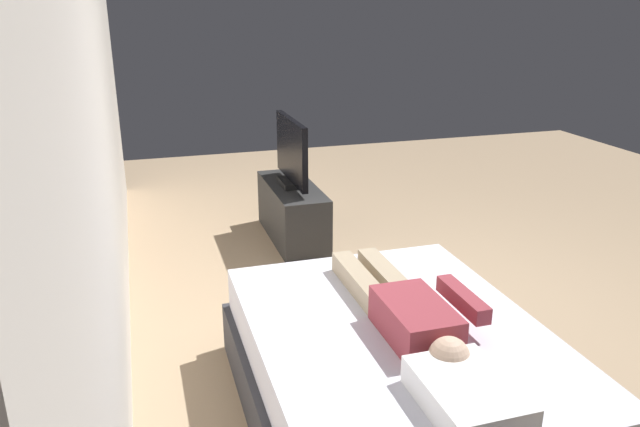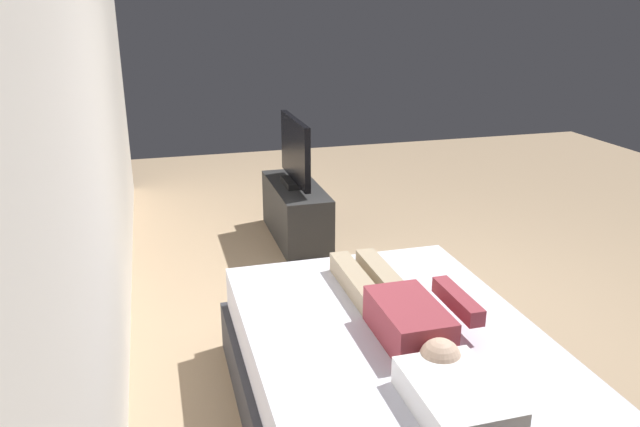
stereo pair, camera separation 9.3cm
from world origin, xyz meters
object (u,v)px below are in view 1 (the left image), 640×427
at_px(tv_stand, 292,212).
at_px(tv, 292,154).
at_px(bed, 396,377).
at_px(remote, 464,297).
at_px(person, 406,309).
at_px(pillow, 467,394).

distance_m(tv_stand, tv, 0.53).
relative_size(bed, tv_stand, 1.75).
height_order(bed, tv, tv).
xyz_separation_m(bed, tv_stand, (2.62, -0.14, -0.01)).
bearing_deg(remote, person, 110.47).
height_order(pillow, remote, pillow).
distance_m(bed, tv, 2.68).
xyz_separation_m(person, tv, (2.59, -0.09, 0.16)).
xyz_separation_m(bed, remote, (0.18, -0.45, 0.29)).
height_order(person, remote, person).
bearing_deg(tv_stand, bed, 176.90).
bearing_deg(tv_stand, remote, -172.70).
bearing_deg(tv, bed, 176.90).
xyz_separation_m(tv_stand, tv, (0.00, -0.00, 0.53)).
xyz_separation_m(bed, pillow, (-0.64, 0.00, 0.34)).
relative_size(bed, tv, 2.18).
bearing_deg(pillow, person, -4.26).
distance_m(bed, person, 0.36).
distance_m(person, tv_stand, 2.62).
relative_size(remote, tv_stand, 0.14).
xyz_separation_m(remote, tv, (2.44, 0.31, 0.24)).
xyz_separation_m(person, tv_stand, (2.59, -0.09, -0.37)).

